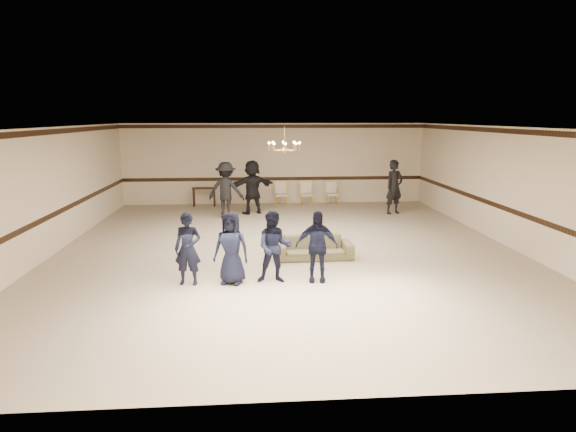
# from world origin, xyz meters

# --- Properties ---
(room) EXTENTS (12.01, 14.01, 3.21)m
(room) POSITION_xyz_m (0.00, 0.00, 1.60)
(room) COLOR #C5B597
(room) RESTS_ON ground
(chair_rail) EXTENTS (12.00, 0.02, 0.14)m
(chair_rail) POSITION_xyz_m (0.00, 6.99, 1.00)
(chair_rail) COLOR black
(chair_rail) RESTS_ON wall_back
(crown_molding) EXTENTS (12.00, 0.02, 0.14)m
(crown_molding) POSITION_xyz_m (0.00, 6.99, 3.08)
(crown_molding) COLOR black
(crown_molding) RESTS_ON wall_back
(chandelier) EXTENTS (0.94, 0.94, 0.89)m
(chandelier) POSITION_xyz_m (0.00, 1.00, 2.88)
(chandelier) COLOR gold
(chandelier) RESTS_ON ceiling
(boy_a) EXTENTS (0.60, 0.44, 1.53)m
(boy_a) POSITION_xyz_m (-2.25, -2.56, 0.77)
(boy_a) COLOR black
(boy_a) RESTS_ON floor
(boy_b) EXTENTS (0.85, 0.67, 1.53)m
(boy_b) POSITION_xyz_m (-1.35, -2.56, 0.77)
(boy_b) COLOR black
(boy_b) RESTS_ON floor
(boy_c) EXTENTS (0.79, 0.64, 1.53)m
(boy_c) POSITION_xyz_m (-0.45, -2.56, 0.77)
(boy_c) COLOR black
(boy_c) RESTS_ON floor
(boy_d) EXTENTS (0.93, 0.46, 1.53)m
(boy_d) POSITION_xyz_m (0.45, -2.56, 0.77)
(boy_d) COLOR black
(boy_d) RESTS_ON floor
(settee) EXTENTS (1.93, 0.80, 0.56)m
(settee) POSITION_xyz_m (0.61, -0.86, 0.28)
(settee) COLOR #7A7851
(settee) RESTS_ON floor
(adult_left) EXTENTS (1.39, 0.99, 1.94)m
(adult_left) POSITION_xyz_m (-1.80, 4.22, 0.97)
(adult_left) COLOR black
(adult_left) RESTS_ON floor
(adult_mid) EXTENTS (1.88, 1.25, 1.94)m
(adult_mid) POSITION_xyz_m (-0.90, 4.92, 0.97)
(adult_mid) COLOR black
(adult_mid) RESTS_ON floor
(adult_right) EXTENTS (0.83, 0.70, 1.94)m
(adult_right) POSITION_xyz_m (4.20, 4.52, 0.97)
(adult_right) COLOR black
(adult_right) RESTS_ON floor
(banquet_chair_left) EXTENTS (0.46, 0.46, 0.94)m
(banquet_chair_left) POSITION_xyz_m (0.22, 6.28, 0.47)
(banquet_chair_left) COLOR silver
(banquet_chair_left) RESTS_ON floor
(banquet_chair_mid) EXTENTS (0.46, 0.46, 0.94)m
(banquet_chair_mid) POSITION_xyz_m (1.22, 6.28, 0.47)
(banquet_chair_mid) COLOR silver
(banquet_chair_mid) RESTS_ON floor
(banquet_chair_right) EXTENTS (0.49, 0.49, 0.94)m
(banquet_chair_right) POSITION_xyz_m (2.22, 6.28, 0.47)
(banquet_chair_right) COLOR silver
(banquet_chair_right) RESTS_ON floor
(console_table) EXTENTS (0.90, 0.39, 0.75)m
(console_table) POSITION_xyz_m (-2.78, 6.48, 0.37)
(console_table) COLOR black
(console_table) RESTS_ON floor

